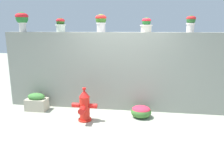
{
  "coord_description": "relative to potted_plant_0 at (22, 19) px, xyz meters",
  "views": [
    {
      "loc": [
        0.48,
        -4.32,
        2.08
      ],
      "look_at": [
        -0.23,
        0.77,
        0.94
      ],
      "focal_mm": 33.93,
      "sensor_mm": 36.0,
      "label": 1
    }
  ],
  "objects": [
    {
      "name": "fire_hydrant",
      "position": [
        1.85,
        -0.89,
        -1.96
      ],
      "size": [
        0.58,
        0.46,
        0.77
      ],
      "color": "red",
      "rests_on": "ground"
    },
    {
      "name": "planter_box",
      "position": [
        0.46,
        -0.43,
        -2.09
      ],
      "size": [
        0.53,
        0.33,
        0.45
      ],
      "color": "#BBB099",
      "rests_on": "ground"
    },
    {
      "name": "potted_plant_0",
      "position": [
        0.0,
        0.0,
        0.0
      ],
      "size": [
        0.32,
        0.32,
        0.5
      ],
      "color": "silver",
      "rests_on": "stone_wall"
    },
    {
      "name": "ground_plane",
      "position": [
        2.61,
        -0.95,
        -2.31
      ],
      "size": [
        24.0,
        24.0,
        0.0
      ],
      "primitive_type": "plane",
      "color": "#979C8A"
    },
    {
      "name": "potted_plant_4",
      "position": [
        4.22,
        0.05,
        -0.09
      ],
      "size": [
        0.22,
        0.22,
        0.39
      ],
      "color": "silver",
      "rests_on": "stone_wall"
    },
    {
      "name": "potted_plant_2",
      "position": [
        2.08,
        0.01,
        -0.06
      ],
      "size": [
        0.27,
        0.27,
        0.44
      ],
      "color": "beige",
      "rests_on": "stone_wall"
    },
    {
      "name": "stone_wall",
      "position": [
        2.61,
        0.02,
        -1.32
      ],
      "size": [
        6.04,
        0.34,
        1.97
      ],
      "primitive_type": "cube",
      "color": "gray",
      "rests_on": "ground"
    },
    {
      "name": "potted_plant_3",
      "position": [
        3.19,
        -0.02,
        -0.15
      ],
      "size": [
        0.29,
        0.29,
        0.35
      ],
      "color": "beige",
      "rests_on": "stone_wall"
    },
    {
      "name": "flower_bush_left",
      "position": [
        3.12,
        -0.52,
        -2.16
      ],
      "size": [
        0.48,
        0.43,
        0.29
      ],
      "color": "#3E7230",
      "rests_on": "ground"
    },
    {
      "name": "potted_plant_1",
      "position": [
        1.02,
        0.05,
        -0.14
      ],
      "size": [
        0.26,
        0.26,
        0.35
      ],
      "color": "silver",
      "rests_on": "stone_wall"
    }
  ]
}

